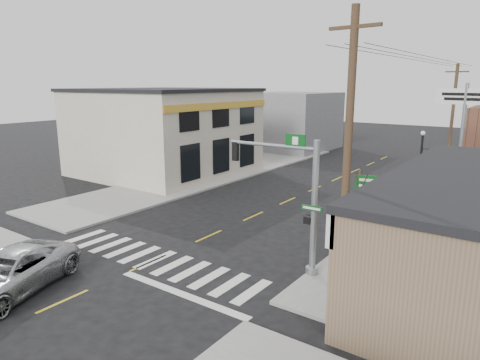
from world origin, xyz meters
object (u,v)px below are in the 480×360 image
Objects in this scene: utility_pole_near at (347,163)px; utility_pole_far at (451,124)px; lamp_post at (421,167)px; bare_tree at (373,182)px; fire_hydrant at (355,254)px; traffic_signal_pole at (300,191)px; dance_center_sign at (464,115)px; guide_sign at (372,193)px; suv at (8,273)px.

utility_pole_far is at bearing 98.10° from utility_pole_near.
bare_tree is at bearing -67.60° from lamp_post.
traffic_signal_pole is at bearing -128.75° from fire_hydrant.
lamp_post is 4.69m from dance_center_sign.
guide_sign is at bearing -96.78° from dance_center_sign.
dance_center_sign is 5.73m from utility_pole_far.
fire_hydrant is (1.64, 2.04, -2.90)m from traffic_signal_pole.
dance_center_sign is (2.70, 7.45, 3.53)m from guide_sign.
guide_sign is at bearing 82.79° from traffic_signal_pole.
dance_center_sign is at bearing 43.07° from suv.
utility_pole_near is at bearing 10.17° from suv.
dance_center_sign is 0.77× the size of utility_pole_near.
traffic_signal_pole is 8.67× the size of fire_hydrant.
fire_hydrant is at bearing 26.28° from suv.
traffic_signal_pole reaches higher than suv.
suv is 11.12m from traffic_signal_pole.
utility_pole_near is (10.23, 5.82, 4.26)m from suv.
guide_sign is 0.63× the size of lamp_post.
guide_sign is 0.71× the size of bare_tree.
fire_hydrant is 0.15× the size of bare_tree.
lamp_post is at bearing -95.96° from utility_pole_far.
utility_pole_near reaches higher than bare_tree.
dance_center_sign is (11.16, 21.48, 4.84)m from suv.
suv is 20.52m from lamp_post.
bare_tree is (-0.17, -7.62, 0.59)m from lamp_post.
guide_sign reaches higher than fire_hydrant.
guide_sign is 0.35× the size of utility_pole_far.
fire_hydrant is at bearing -85.50° from dance_center_sign.
utility_pole_far reaches higher than suv.
guide_sign is at bearing -85.92° from lamp_post.
utility_pole_far is at bearing 90.00° from bare_tree.
bare_tree is (0.31, 0.66, 3.03)m from fire_hydrant.
suv is at bearing -133.28° from bare_tree.
traffic_signal_pole is 19.49m from utility_pole_far.
traffic_signal_pole reaches higher than lamp_post.
utility_pole_far is at bearing 114.72° from lamp_post.
traffic_signal_pole is 3.33m from bare_tree.
utility_pole_near is (2.51, -1.74, 1.65)m from traffic_signal_pole.
suv is 16.44m from guide_sign.
suv is 8.72× the size of fire_hydrant.
utility_pole_far is at bearing 70.02° from guide_sign.
bare_tree reaches higher than fire_hydrant.
lamp_post is 0.50× the size of utility_pole_near.
traffic_signal_pole is 1.80× the size of guide_sign.
fire_hydrant is at bearing 50.61° from traffic_signal_pole.
traffic_signal_pole is 0.74× the size of dance_center_sign.
lamp_post is (1.37, 3.85, 0.84)m from guide_sign.
utility_pole_near is at bearing -80.26° from dance_center_sign.
utility_pole_far is (0.00, 16.65, 1.07)m from bare_tree.
utility_pole_far is at bearing 50.78° from suv.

